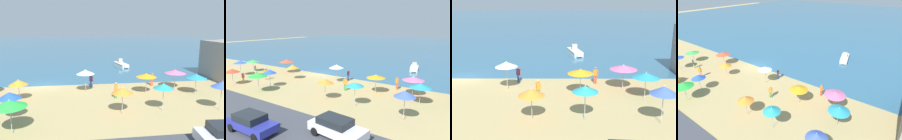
% 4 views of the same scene
% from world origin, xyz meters
% --- Properties ---
extents(ground_plane, '(160.00, 160.00, 0.00)m').
position_xyz_m(ground_plane, '(0.00, 0.00, 0.00)').
color(ground_plane, tan).
extents(sea, '(150.00, 110.00, 0.05)m').
position_xyz_m(sea, '(0.00, 55.00, 0.03)').
color(sea, '#336485').
rests_on(sea, ground_plane).
extents(beach_umbrella_0, '(2.23, 2.23, 2.33)m').
position_xyz_m(beach_umbrella_0, '(17.24, -5.47, 2.03)').
color(beach_umbrella_0, '#B2B2B7').
rests_on(beach_umbrella_0, ground_plane).
extents(beach_umbrella_1, '(1.86, 1.86, 2.25)m').
position_xyz_m(beach_umbrella_1, '(-1.44, -5.25, 1.93)').
color(beach_umbrella_1, '#B2B2B7').
rests_on(beach_umbrella_1, ground_plane).
extents(beach_umbrella_3, '(1.82, 1.82, 2.44)m').
position_xyz_m(beach_umbrella_3, '(-0.81, -10.00, 2.11)').
color(beach_umbrella_3, '#B2B2B7').
rests_on(beach_umbrella_3, ground_plane).
extents(beach_umbrella_5, '(2.02, 2.02, 2.68)m').
position_xyz_m(beach_umbrella_5, '(5.22, -3.31, 2.38)').
color(beach_umbrella_5, '#B2B2B7').
rests_on(beach_umbrella_5, ground_plane).
extents(beach_umbrella_6, '(1.86, 1.86, 2.41)m').
position_xyz_m(beach_umbrella_6, '(8.25, -9.78, 2.09)').
color(beach_umbrella_6, '#B2B2B7').
rests_on(beach_umbrella_6, ground_plane).
extents(beach_umbrella_7, '(2.23, 2.23, 2.34)m').
position_xyz_m(beach_umbrella_7, '(11.86, -4.57, 2.08)').
color(beach_umbrella_7, '#B2B2B7').
rests_on(beach_umbrella_7, ground_plane).
extents(beach_umbrella_8, '(1.82, 1.82, 2.58)m').
position_xyz_m(beach_umbrella_8, '(11.93, -9.65, 2.29)').
color(beach_umbrella_8, '#B2B2B7').
rests_on(beach_umbrella_8, ground_plane).
extents(beach_umbrella_10, '(2.47, 2.47, 2.34)m').
position_xyz_m(beach_umbrella_10, '(15.83, -3.10, 2.08)').
color(beach_umbrella_10, '#B2B2B7').
rests_on(beach_umbrella_10, ground_plane).
extents(beach_umbrella_11, '(1.88, 1.88, 2.74)m').
position_xyz_m(beach_umbrella_11, '(17.11, -10.17, 2.40)').
color(beach_umbrella_11, '#B2B2B7').
rests_on(beach_umbrella_11, ground_plane).
extents(beach_umbrella_12, '(2.36, 2.36, 2.55)m').
position_xyz_m(beach_umbrella_12, '(-0.09, -12.30, 2.23)').
color(beach_umbrella_12, '#B2B2B7').
rests_on(beach_umbrella_12, ground_plane).
extents(bather_1, '(0.49, 0.38, 1.70)m').
position_xyz_m(bather_1, '(13.47, -1.62, 0.95)').
color(bather_1, '#D25134').
rests_on(bather_1, ground_plane).
extents(bather_2, '(0.51, 0.36, 1.58)m').
position_xyz_m(bather_2, '(5.91, -1.19, 0.88)').
color(bather_2, blue).
rests_on(bather_2, ground_plane).
extents(bather_5, '(0.50, 0.38, 1.73)m').
position_xyz_m(bather_5, '(8.30, -5.78, 0.97)').
color(bather_5, green).
rests_on(bather_5, ground_plane).
extents(skiff_nearshore, '(2.31, 4.95, 1.35)m').
position_xyz_m(skiff_nearshore, '(11.90, 11.79, 0.41)').
color(skiff_nearshore, silver).
rests_on(skiff_nearshore, sea).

